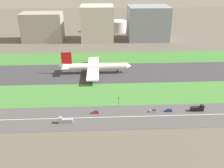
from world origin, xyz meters
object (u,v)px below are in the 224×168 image
Objects in this scene: truck_0 at (65,121)px; terminal_building at (43,27)px; car_3 at (96,112)px; truck_2 at (197,109)px; fuel_tank_west at (98,26)px; car_4 at (153,111)px; traffic_light at (119,101)px; hangar_building at (97,23)px; office_tower at (148,23)px; car_2 at (169,110)px; fuel_tank_centre at (118,26)px; fuel_tank_east at (142,26)px; airliner at (94,67)px.

terminal_building reaches higher than truck_0.
car_3 is at bearing -69.18° from terminal_building.
terminal_building is at bearing 126.82° from truck_2.
truck_2 is at bearing -173.31° from truck_0.
fuel_tank_west is at bearing 89.62° from car_3.
traffic_light is at bearing 160.16° from car_4.
hangar_building is 0.85× the size of office_tower.
car_2 and car_4 have the same top height.
car_2 is 0.10× the size of hangar_building.
car_2 is 19.00m from truck_2.
traffic_light is at bearing -151.89° from truck_0.
fuel_tank_west is 0.71× the size of fuel_tank_centre.
traffic_light is 0.14× the size of terminal_building.
truck_0 is 251.83m from fuel_tank_east.
car_2 is at bearing -171.42° from truck_0.
car_2 is 0.61× the size of traffic_light.
fuel_tank_east is (135.93, 45.00, -9.92)m from terminal_building.
car_3 is 0.24× the size of fuel_tank_west.
office_tower is (84.12, 192.00, 19.53)m from truck_0.
airliner is at bearing -59.67° from terminal_building.
fuel_tank_west reaches higher than car_4.
truck_0 is (-66.28, -10.00, 0.75)m from car_2.
fuel_tank_west is 28.66m from fuel_tank_centre.
office_tower is at bearing -91.02° from fuel_tank_east.
airliner is 97.39m from truck_2.
fuel_tank_west is 0.87× the size of fuel_tank_east.
truck_0 is 1.17× the size of traffic_light.
hangar_building is at bearing 94.95° from traffic_light.
office_tower is at bearing 90.36° from truck_2.
car_2 is 0.09× the size of terminal_building.
office_tower is 2.81× the size of fuel_tank_west.
car_3 is 37.63m from car_4.
car_3 is at bearing -87.89° from airliner.
fuel_tank_centre is at bearing 56.56° from hangar_building.
terminal_building is at bearing 115.95° from traffic_light.
office_tower is 79.52m from fuel_tank_west.
fuel_tank_centre is (29.72, 45.00, -13.87)m from hangar_building.
fuel_tank_west is at bearing 88.56° from airliner.
hangar_building is (-47.67, 182.00, 20.86)m from car_2.
office_tower is at bearing 59.03° from airliner.
truck_0 is (-15.70, -78.00, -4.56)m from airliner.
airliner is 7.74× the size of truck_0.
car_3 is 0.21× the size of fuel_tank_east.
fuel_tank_west is at bearing 180.00° from fuel_tank_centre.
airliner is at bearing 126.64° from car_2.
truck_0 is at bearing -113.66° from office_tower.
fuel_tank_centre reaches higher than car_2.
car_3 is at bearing 180.00° from car_4.
truck_2 is at bearing -44.35° from airliner.
car_4 is 228.96m from fuel_tank_east.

